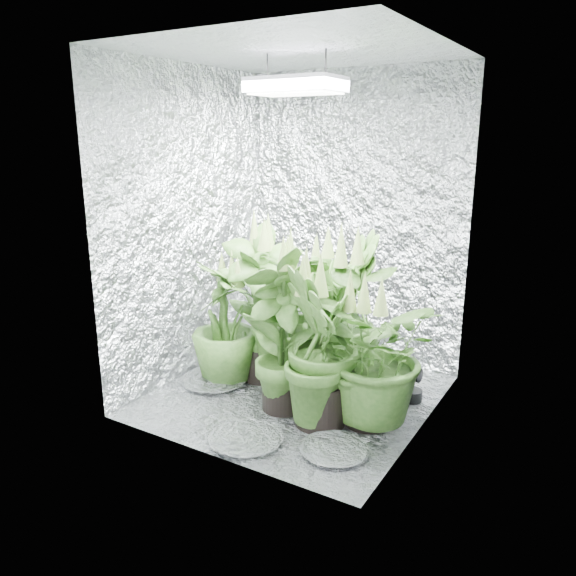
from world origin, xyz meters
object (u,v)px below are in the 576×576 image
at_px(plant_b, 262,305).
at_px(plant_g, 321,349).
at_px(plant_a, 298,317).
at_px(plant_e, 370,353).
at_px(plant_c, 343,315).
at_px(plant_d, 225,325).
at_px(grow_lamp, 296,86).
at_px(circulation_fan, 409,380).
at_px(plant_f, 283,329).

bearing_deg(plant_b, plant_g, -29.74).
bearing_deg(plant_g, plant_a, 133.39).
xyz_separation_m(plant_a, plant_e, (0.60, -0.26, -0.03)).
xyz_separation_m(plant_c, plant_d, (-0.71, -0.25, -0.11)).
bearing_deg(plant_a, grow_lamp, -65.85).
bearing_deg(circulation_fan, plant_e, -97.89).
height_order(plant_a, plant_b, plant_b).
bearing_deg(plant_a, plant_c, 7.63).
height_order(plant_a, plant_d, plant_a).
distance_m(plant_g, circulation_fan, 0.71).
bearing_deg(plant_g, plant_e, 30.86).
bearing_deg(plant_a, plant_g, -46.61).
relative_size(grow_lamp, plant_a, 0.52).
xyz_separation_m(plant_b, plant_c, (0.54, 0.08, -0.00)).
relative_size(plant_a, plant_e, 1.08).
xyz_separation_m(plant_d, plant_e, (1.02, -0.05, 0.03)).
height_order(plant_a, plant_f, plant_f).
relative_size(plant_c, plant_d, 1.25).
bearing_deg(plant_c, circulation_fan, 14.73).
relative_size(plant_f, plant_g, 1.08).
bearing_deg(plant_d, plant_a, 26.89).
height_order(plant_e, plant_g, plant_g).
height_order(plant_d, circulation_fan, plant_d).
relative_size(grow_lamp, plant_g, 0.51).
bearing_deg(plant_d, grow_lamp, 5.27).
xyz_separation_m(plant_f, circulation_fan, (0.60, 0.49, -0.37)).
xyz_separation_m(plant_a, plant_g, (0.37, -0.40, -0.01)).
distance_m(plant_c, plant_d, 0.76).
bearing_deg(plant_f, plant_g, -10.60).
height_order(plant_a, plant_g, plant_g).
xyz_separation_m(grow_lamp, plant_c, (0.22, 0.21, -1.32)).
height_order(plant_b, plant_d, plant_b).
bearing_deg(plant_e, plant_c, 135.87).
height_order(grow_lamp, plant_b, grow_lamp).
height_order(plant_b, circulation_fan, plant_b).
bearing_deg(plant_b, plant_d, -134.94).
relative_size(plant_f, circulation_fan, 3.43).
bearing_deg(plant_g, grow_lamp, 142.58).
bearing_deg(plant_e, grow_lamp, 170.01).
bearing_deg(grow_lamp, plant_f, -81.54).
xyz_separation_m(plant_a, plant_d, (-0.42, -0.21, -0.07)).
height_order(plant_d, plant_e, plant_e).
relative_size(plant_c, plant_f, 1.01).
distance_m(plant_c, plant_g, 0.45).
xyz_separation_m(plant_g, circulation_fan, (0.33, 0.54, -0.32)).
distance_m(plant_a, plant_f, 0.36).
xyz_separation_m(grow_lamp, plant_a, (-0.07, 0.17, -1.37)).
bearing_deg(plant_d, circulation_fan, 17.76).
bearing_deg(plant_c, plant_b, -171.58).
distance_m(plant_e, plant_g, 0.27).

